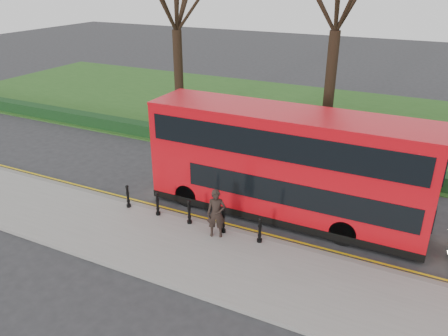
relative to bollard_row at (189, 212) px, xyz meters
The scene contains 10 objects.
ground 1.63m from the bollard_row, 64.31° to the left, with size 120.00×120.00×0.00m, color #28282B.
pavement 1.86m from the bollard_row, 68.52° to the right, with size 60.00×4.00×0.15m, color gray.
kerb 0.94m from the bollard_row, 28.32° to the left, with size 60.00×0.25×0.16m, color slate.
grass_verge 16.37m from the bollard_row, 87.73° to the left, with size 60.00×18.00×0.06m, color #26511B.
hedge 8.18m from the bollard_row, 85.44° to the left, with size 60.00×0.90×0.80m, color black.
yellow_line_outer 1.12m from the bollard_row, 45.02° to the left, with size 60.00×0.10×0.01m, color yellow.
yellow_line_inner 1.25m from the bollard_row, 52.62° to the left, with size 60.00×0.10×0.01m, color yellow.
bollard_row is the anchor object (origin of this frame).
bus_lead 4.35m from the bollard_row, 40.42° to the left, with size 11.48×2.63×4.57m.
pedestrian 1.52m from the bollard_row, 13.53° to the right, with size 0.72×0.47×1.96m, color black.
Camera 1 is at (7.38, -14.49, 9.52)m, focal length 35.00 mm.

